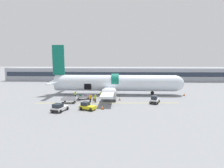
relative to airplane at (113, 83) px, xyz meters
The scene contains 17 objects.
ground_plane 4.63m from the airplane, 93.51° to the right, with size 500.00×500.00×0.00m, color gray.
apron_marking_line 9.72m from the airplane, 95.50° to the right, with size 28.78×1.87×0.01m.
terminal_strip 33.30m from the airplane, 90.38° to the left, with size 94.12×10.11×5.53m.
airplane is the anchor object (origin of this frame).
baggage_tug_lead 14.99m from the airplane, 105.43° to the right, with size 3.13×2.42×1.34m.
baggage_tug_mid 17.70m from the airplane, 118.60° to the right, with size 2.62×3.30×1.34m.
baggage_tug_rear 12.59m from the airplane, 46.37° to the right, with size 2.39×3.14×1.58m.
baggage_cart_loading 8.86m from the airplane, 135.73° to the right, with size 4.12×2.86×1.11m.
baggage_cart_queued 12.95m from the airplane, 131.52° to the right, with size 3.82×2.05×1.15m.
ground_crew_loader_a 5.26m from the airplane, 122.49° to the right, with size 0.54×0.43×1.55m.
ground_crew_loader_b 10.04m from the airplane, 116.21° to the right, with size 0.57×0.39×1.67m.
ground_crew_driver 9.86m from the airplane, 152.52° to the right, with size 0.46×0.52×1.53m.
ground_crew_supervisor 9.57m from the airplane, 110.84° to the right, with size 0.52×0.54×1.65m.
suitcase_on_tarmac_upright 8.94m from the airplane, 116.60° to the right, with size 0.41×0.20×0.61m.
safety_cone_nose 17.48m from the airplane, ahead, with size 0.59×0.59×0.70m.
safety_cone_engine_left 14.14m from the airplane, 95.65° to the right, with size 0.55×0.55×0.71m.
safety_cone_wingtip 7.33m from the airplane, 76.63° to the right, with size 0.47×0.47×0.78m.
Camera 1 is at (1.98, -39.64, 8.22)m, focal length 28.00 mm.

